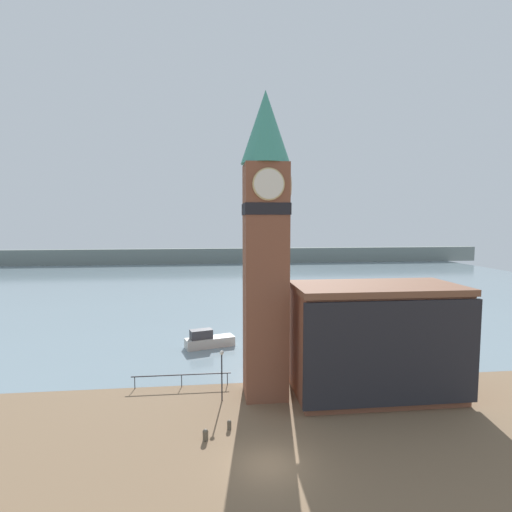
# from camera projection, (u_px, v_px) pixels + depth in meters

# --- Properties ---
(ground_plane) EXTENTS (160.00, 160.00, 0.00)m
(ground_plane) POSITION_uv_depth(u_px,v_px,m) (269.00, 465.00, 23.13)
(ground_plane) COLOR brown
(water) EXTENTS (160.00, 120.00, 0.00)m
(water) POSITION_uv_depth(u_px,v_px,m) (226.00, 281.00, 94.31)
(water) COLOR gray
(water) RESTS_ON ground_plane
(far_shoreline) EXTENTS (180.00, 3.00, 5.00)m
(far_shoreline) POSITION_uv_depth(u_px,v_px,m) (221.00, 256.00, 133.70)
(far_shoreline) COLOR slate
(far_shoreline) RESTS_ON water
(pier_railing) EXTENTS (8.39, 0.08, 1.09)m
(pier_railing) POSITION_uv_depth(u_px,v_px,m) (182.00, 376.00, 33.94)
(pier_railing) COLOR #232328
(pier_railing) RESTS_ON ground_plane
(clock_tower) EXTENTS (3.84, 3.84, 24.08)m
(clock_tower) POSITION_uv_depth(u_px,v_px,m) (265.00, 238.00, 31.37)
(clock_tower) COLOR brown
(clock_tower) RESTS_ON ground_plane
(pier_building) EXTENTS (13.38, 6.67, 9.04)m
(pier_building) POSITION_uv_depth(u_px,v_px,m) (376.00, 340.00, 32.12)
(pier_building) COLOR brown
(pier_building) RESTS_ON ground_plane
(boat_near) EXTENTS (5.73, 3.22, 2.07)m
(boat_near) POSITION_uv_depth(u_px,v_px,m) (208.00, 340.00, 44.72)
(boat_near) COLOR #B7B2A8
(boat_near) RESTS_ON water
(mooring_bollard_near) EXTENTS (0.38, 0.38, 0.75)m
(mooring_bollard_near) POSITION_uv_depth(u_px,v_px,m) (205.00, 434.00, 25.69)
(mooring_bollard_near) COLOR brown
(mooring_bollard_near) RESTS_ON ground_plane
(mooring_bollard_far) EXTENTS (0.30, 0.30, 0.64)m
(mooring_bollard_far) POSITION_uv_depth(u_px,v_px,m) (229.00, 424.00, 27.07)
(mooring_bollard_far) COLOR brown
(mooring_bollard_far) RESTS_ON ground_plane
(lamp_post) EXTENTS (0.32, 0.32, 4.05)m
(lamp_post) POSITION_uv_depth(u_px,v_px,m) (222.00, 366.00, 31.10)
(lamp_post) COLOR black
(lamp_post) RESTS_ON ground_plane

